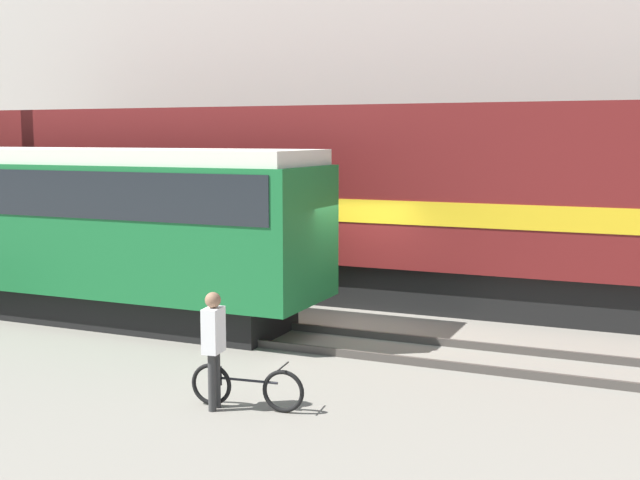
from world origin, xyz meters
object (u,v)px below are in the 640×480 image
streetcar (42,219)px  person (214,339)px  freight_locomotive (313,197)px  bicycle (247,387)px

streetcar → person: size_ratio=7.60×
freight_locomotive → streetcar: bearing=-136.2°
freight_locomotive → streetcar: 6.21m
freight_locomotive → person: bearing=-75.3°
freight_locomotive → bicycle: (2.58, -8.04, -2.06)m
streetcar → bicycle: size_ratio=7.53×
bicycle → person: 0.85m
bicycle → streetcar: bearing=152.1°
freight_locomotive → person: freight_locomotive is taller
person → streetcar: bearing=149.3°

